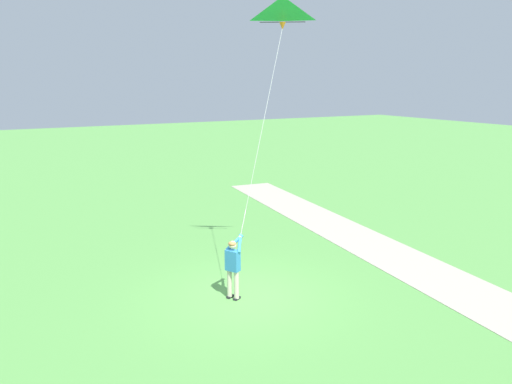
{
  "coord_description": "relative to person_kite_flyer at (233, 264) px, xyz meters",
  "views": [
    {
      "loc": [
        6.01,
        11.68,
        6.05
      ],
      "look_at": [
        0.19,
        0.98,
        3.32
      ],
      "focal_mm": 34.28,
      "sensor_mm": 36.0,
      "label": 1
    }
  ],
  "objects": [
    {
      "name": "ground_plane",
      "position": [
        -0.37,
        0.05,
        -1.05
      ],
      "size": [
        120.0,
        120.0,
        0.0
      ],
      "primitive_type": "plane",
      "color": "#569947"
    },
    {
      "name": "walkway_path",
      "position": [
        -6.29,
        2.05,
        -1.04
      ],
      "size": [
        5.49,
        32.08,
        0.02
      ],
      "primitive_type": "cube",
      "rotation": [
        0.0,
        0.0,
        -0.1
      ],
      "color": "#ADA393",
      "rests_on": "ground"
    },
    {
      "name": "flying_kite",
      "position": [
        -2.19,
        -1.07,
        6.94
      ],
      "size": [
        2.61,
        1.48,
        6.68
      ],
      "color": "green"
    },
    {
      "name": "person_kite_flyer",
      "position": [
        0.0,
        0.0,
        0.0
      ],
      "size": [
        0.62,
        0.52,
        1.83
      ],
      "color": "#232328",
      "rests_on": "ground"
    }
  ]
}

